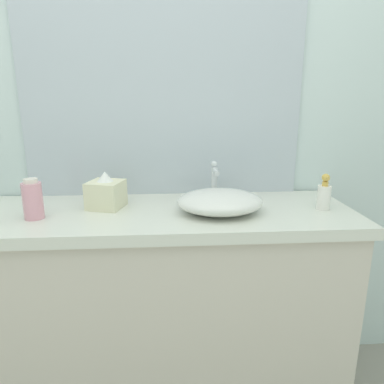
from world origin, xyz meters
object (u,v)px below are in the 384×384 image
object	(u,v)px
soap_dispenser	(324,195)
tissue_box	(106,193)
sink_basin	(220,202)
lotion_bottle	(33,200)

from	to	relation	value
soap_dispenser	tissue_box	xyz separation A→B (m)	(-0.89, 0.09, 0.00)
soap_dispenser	tissue_box	distance (m)	0.89
sink_basin	tissue_box	distance (m)	0.47
soap_dispenser	lotion_bottle	world-z (taller)	lotion_bottle
sink_basin	tissue_box	bearing A→B (deg)	168.40
sink_basin	lotion_bottle	bearing A→B (deg)	-177.96
sink_basin	soap_dispenser	xyz separation A→B (m)	(0.43, 0.01, 0.02)
tissue_box	soap_dispenser	bearing A→B (deg)	-5.58
sink_basin	lotion_bottle	world-z (taller)	lotion_bottle
soap_dispenser	tissue_box	size ratio (longest dim) A/B	0.90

